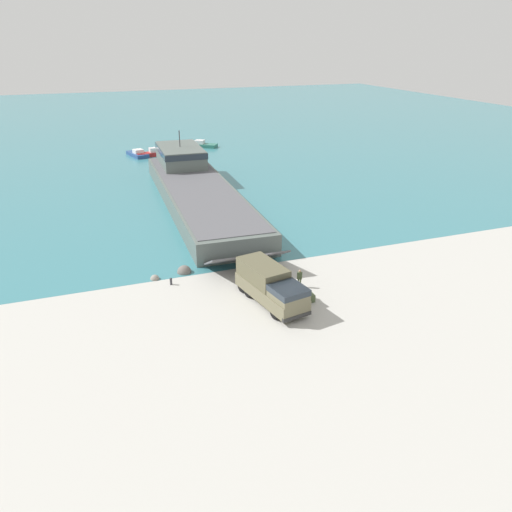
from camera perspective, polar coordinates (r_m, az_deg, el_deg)
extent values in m
plane|color=#B7B5AD|center=(44.62, 1.01, -3.31)|extent=(240.00, 240.00, 0.00)
cube|color=teal|center=(133.52, -14.14, 14.27)|extent=(240.00, 180.00, 0.01)
cube|color=#56605B|center=(66.22, -6.49, 6.79)|extent=(10.20, 38.82, 2.37)
cube|color=#56565B|center=(65.87, -6.54, 7.81)|extent=(9.45, 37.26, 0.08)
cube|color=#56605B|center=(78.32, -8.62, 11.26)|extent=(6.48, 11.02, 2.78)
cube|color=#28333D|center=(78.15, -8.66, 11.85)|extent=(6.66, 11.13, 0.83)
cylinder|color=#3F3F42|center=(77.82, -8.74, 13.12)|extent=(0.16, 0.16, 2.40)
cube|color=#56565B|center=(46.74, -1.14, -0.22)|extent=(7.51, 4.40, 2.24)
cube|color=#6B664C|center=(41.35, 1.72, -4.14)|extent=(3.94, 8.00, 1.14)
cube|color=#6B664C|center=(38.99, 3.73, -4.23)|extent=(2.86, 3.01, 0.99)
cube|color=#28333D|center=(38.87, 3.74, -3.91)|extent=(2.94, 3.05, 0.50)
cube|color=brown|center=(41.74, 0.78, -1.83)|extent=(3.33, 5.23, 1.48)
cube|color=#2D2D2D|center=(38.85, 4.69, -6.90)|extent=(2.63, 0.72, 0.32)
cylinder|color=black|center=(40.34, 4.83, -5.56)|extent=(0.57, 1.25, 1.20)
cylinder|color=black|center=(39.26, 2.23, -6.37)|extent=(0.57, 1.25, 1.20)
cylinder|color=black|center=(43.40, 1.63, -3.25)|extent=(0.57, 1.25, 1.20)
cylinder|color=black|center=(42.40, -0.85, -3.93)|extent=(0.57, 1.25, 1.20)
cylinder|color=black|center=(44.23, 0.87, -2.70)|extent=(0.57, 1.25, 1.20)
cylinder|color=black|center=(43.25, -1.58, -3.35)|extent=(0.57, 1.25, 1.20)
cylinder|color=#475638|center=(44.21, 5.09, -3.10)|extent=(0.14, 0.14, 0.81)
cylinder|color=#475638|center=(44.22, 4.86, -3.08)|extent=(0.14, 0.14, 0.81)
cube|color=#475638|center=(43.89, 5.01, -2.24)|extent=(0.50, 0.43, 0.64)
sphere|color=tan|center=(43.71, 5.03, -1.73)|extent=(0.22, 0.22, 0.22)
cube|color=#B22323|center=(97.11, -10.89, 11.45)|extent=(8.93, 2.71, 0.73)
cube|color=silver|center=(96.79, -11.31, 11.84)|extent=(2.75, 1.56, 0.80)
cube|color=navy|center=(97.35, -13.38, 11.23)|extent=(3.68, 6.08, 0.63)
cube|color=silver|center=(96.83, -13.32, 11.58)|extent=(2.01, 2.06, 0.69)
cube|color=#2D7060|center=(103.67, -6.21, 12.46)|extent=(6.27, 5.36, 0.65)
cube|color=silver|center=(103.71, -6.46, 12.84)|extent=(2.41, 2.36, 0.71)
cylinder|color=#333338|center=(45.19, -9.68, -2.96)|extent=(0.21, 0.21, 0.50)
sphere|color=#333338|center=(45.05, -9.71, -2.61)|extent=(0.24, 0.24, 0.24)
cube|color=#475638|center=(42.09, 6.20, -4.74)|extent=(0.64, 0.77, 0.63)
sphere|color=gray|center=(46.58, -11.48, -2.60)|extent=(0.83, 0.83, 0.83)
sphere|color=#66605B|center=(47.42, -8.19, -1.86)|extent=(1.35, 1.35, 1.35)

